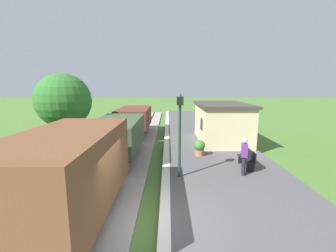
{
  "coord_description": "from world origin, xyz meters",
  "views": [
    {
      "loc": [
        0.5,
        -6.39,
        4.26
      ],
      "look_at": [
        0.47,
        7.86,
        1.75
      ],
      "focal_mm": 24.4,
      "sensor_mm": 36.0,
      "label": 1
    }
  ],
  "objects_px": {
    "lamp_post_near": "(180,120)",
    "tree_trackside_far": "(64,101)",
    "bench_near_hut": "(248,158)",
    "potted_planter": "(200,148)",
    "freight_train": "(116,136)",
    "person_waiting": "(245,155)",
    "station_hut": "(222,122)"
  },
  "relations": [
    {
      "from": "bench_near_hut",
      "to": "lamp_post_near",
      "type": "bearing_deg",
      "value": -161.11
    },
    {
      "from": "person_waiting",
      "to": "tree_trackside_far",
      "type": "height_order",
      "value": "tree_trackside_far"
    },
    {
      "from": "bench_near_hut",
      "to": "potted_planter",
      "type": "bearing_deg",
      "value": 136.59
    },
    {
      "from": "freight_train",
      "to": "bench_near_hut",
      "type": "relative_size",
      "value": 12.93
    },
    {
      "from": "freight_train",
      "to": "station_hut",
      "type": "distance_m",
      "value": 7.97
    },
    {
      "from": "person_waiting",
      "to": "lamp_post_near",
      "type": "relative_size",
      "value": 0.46
    },
    {
      "from": "freight_train",
      "to": "lamp_post_near",
      "type": "relative_size",
      "value": 5.24
    },
    {
      "from": "bench_near_hut",
      "to": "tree_trackside_far",
      "type": "xyz_separation_m",
      "value": [
        -10.68,
        3.88,
        2.59
      ]
    },
    {
      "from": "potted_planter",
      "to": "station_hut",
      "type": "bearing_deg",
      "value": 60.17
    },
    {
      "from": "station_hut",
      "to": "lamp_post_near",
      "type": "xyz_separation_m",
      "value": [
        -3.39,
        -6.78,
        1.15
      ]
    },
    {
      "from": "station_hut",
      "to": "tree_trackside_far",
      "type": "xyz_separation_m",
      "value": [
        -10.63,
        -1.72,
        1.66
      ]
    },
    {
      "from": "bench_near_hut",
      "to": "lamp_post_near",
      "type": "distance_m",
      "value": 4.19
    },
    {
      "from": "freight_train",
      "to": "bench_near_hut",
      "type": "bearing_deg",
      "value": -11.91
    },
    {
      "from": "station_hut",
      "to": "lamp_post_near",
      "type": "height_order",
      "value": "lamp_post_near"
    },
    {
      "from": "freight_train",
      "to": "bench_near_hut",
      "type": "distance_m",
      "value": 7.04
    },
    {
      "from": "bench_near_hut",
      "to": "station_hut",
      "type": "bearing_deg",
      "value": 90.48
    },
    {
      "from": "freight_train",
      "to": "tree_trackside_far",
      "type": "relative_size",
      "value": 3.82
    },
    {
      "from": "bench_near_hut",
      "to": "lamp_post_near",
      "type": "height_order",
      "value": "lamp_post_near"
    },
    {
      "from": "freight_train",
      "to": "person_waiting",
      "type": "xyz_separation_m",
      "value": [
        6.34,
        -2.41,
        -0.32
      ]
    },
    {
      "from": "freight_train",
      "to": "bench_near_hut",
      "type": "xyz_separation_m",
      "value": [
        6.85,
        -1.44,
        -0.78
      ]
    },
    {
      "from": "freight_train",
      "to": "potted_planter",
      "type": "distance_m",
      "value": 4.83
    },
    {
      "from": "lamp_post_near",
      "to": "tree_trackside_far",
      "type": "relative_size",
      "value": 0.73
    },
    {
      "from": "person_waiting",
      "to": "potted_planter",
      "type": "relative_size",
      "value": 1.87
    },
    {
      "from": "potted_planter",
      "to": "tree_trackside_far",
      "type": "distance_m",
      "value": 9.14
    },
    {
      "from": "bench_near_hut",
      "to": "potted_planter",
      "type": "height_order",
      "value": "potted_planter"
    },
    {
      "from": "person_waiting",
      "to": "station_hut",
      "type": "bearing_deg",
      "value": -83.69
    },
    {
      "from": "person_waiting",
      "to": "potted_planter",
      "type": "distance_m",
      "value": 3.4
    },
    {
      "from": "tree_trackside_far",
      "to": "station_hut",
      "type": "bearing_deg",
      "value": 9.18
    },
    {
      "from": "freight_train",
      "to": "person_waiting",
      "type": "bearing_deg",
      "value": -20.8
    },
    {
      "from": "station_hut",
      "to": "potted_planter",
      "type": "distance_m",
      "value": 4.26
    },
    {
      "from": "lamp_post_near",
      "to": "freight_train",
      "type": "bearing_deg",
      "value": 142.44
    },
    {
      "from": "freight_train",
      "to": "lamp_post_near",
      "type": "xyz_separation_m",
      "value": [
        3.41,
        -2.62,
        1.3
      ]
    }
  ]
}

